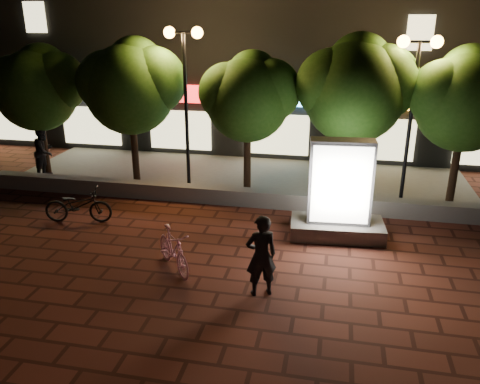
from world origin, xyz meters
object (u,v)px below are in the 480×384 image
(tree_far_left, at_px, (38,85))
(street_lamp_left, at_px, (185,67))
(street_lamp_right, at_px, (416,77))
(pedestrian, at_px, (44,151))
(scooter_pink, at_px, (173,250))
(scooter_parked, at_px, (78,205))
(tree_right, at_px, (356,86))
(ad_kiosk, at_px, (339,198))
(tree_far_right, at_px, (468,96))
(tree_left, at_px, (132,83))
(tree_mid, at_px, (250,94))
(rider, at_px, (261,256))

(tree_far_left, xyz_separation_m, street_lamp_left, (5.45, -0.26, 0.74))
(street_lamp_right, height_order, pedestrian, street_lamp_right)
(tree_far_left, bearing_deg, scooter_pink, -40.47)
(tree_far_left, xyz_separation_m, pedestrian, (0.11, -0.36, -2.29))
(tree_far_left, relative_size, scooter_parked, 2.41)
(tree_right, distance_m, scooter_pink, 7.68)
(street_lamp_left, distance_m, ad_kiosk, 6.53)
(tree_far_right, bearing_deg, scooter_parked, -160.87)
(tree_far_right, xyz_separation_m, pedestrian, (-13.89, -0.36, -2.36))
(tree_left, height_order, scooter_parked, tree_left)
(tree_mid, bearing_deg, scooter_pink, -96.78)
(scooter_parked, xyz_separation_m, pedestrian, (-3.14, 3.37, 0.50))
(ad_kiosk, distance_m, scooter_parked, 7.29)
(street_lamp_right, bearing_deg, tree_right, 170.90)
(street_lamp_right, distance_m, ad_kiosk, 4.50)
(street_lamp_left, height_order, pedestrian, street_lamp_left)
(street_lamp_left, xyz_separation_m, pedestrian, (-5.34, -0.09, -3.02))
(tree_far_right, relative_size, rider, 2.63)
(tree_far_left, relative_size, tree_left, 0.95)
(street_lamp_right, relative_size, scooter_parked, 2.60)
(street_lamp_right, bearing_deg, street_lamp_left, 180.00)
(street_lamp_left, bearing_deg, tree_mid, 7.31)
(tree_far_right, distance_m, ad_kiosk, 5.26)
(tree_far_right, bearing_deg, pedestrian, -178.54)
(tree_mid, xyz_separation_m, street_lamp_left, (-2.05, -0.26, 0.81))
(rider, bearing_deg, ad_kiosk, -139.87)
(scooter_pink, height_order, scooter_parked, scooter_pink)
(scooter_pink, distance_m, pedestrian, 8.65)
(tree_mid, height_order, tree_right, tree_right)
(tree_left, relative_size, pedestrian, 2.64)
(tree_far_left, xyz_separation_m, rider, (8.96, -6.43, -2.39))
(scooter_parked, height_order, pedestrian, pedestrian)
(scooter_pink, bearing_deg, pedestrian, 99.87)
(tree_far_right, xyz_separation_m, ad_kiosk, (-3.51, -3.17, -2.30))
(tree_mid, height_order, pedestrian, tree_mid)
(street_lamp_right, xyz_separation_m, ad_kiosk, (-1.95, -2.91, -2.82))
(tree_right, bearing_deg, rider, -106.03)
(tree_right, xyz_separation_m, pedestrian, (-10.69, -0.36, -2.56))
(tree_left, bearing_deg, pedestrian, -174.02)
(tree_far_right, xyz_separation_m, rider, (-5.05, -6.43, -2.46))
(scooter_pink, bearing_deg, scooter_parked, 108.75)
(tree_mid, distance_m, scooter_parked, 6.27)
(pedestrian, bearing_deg, ad_kiosk, -108.31)
(street_lamp_right, bearing_deg, tree_far_left, 178.79)
(rider, distance_m, pedestrian, 10.73)
(tree_right, height_order, scooter_parked, tree_right)
(rider, bearing_deg, tree_right, -130.63)
(pedestrian, bearing_deg, scooter_pink, -132.30)
(tree_mid, height_order, ad_kiosk, tree_mid)
(scooter_parked, relative_size, pedestrian, 1.03)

